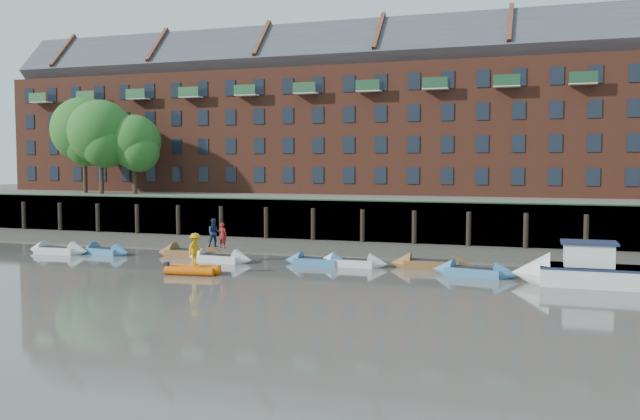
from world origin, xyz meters
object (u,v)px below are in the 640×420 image
at_px(rowboat_4, 317,261).
at_px(person_rower_a, 222,235).
at_px(motor_launch, 573,271).
at_px(person_rower_b, 214,233).
at_px(rowboat_3, 220,258).
at_px(rowboat_5, 352,263).
at_px(rowboat_6, 432,264).
at_px(rowboat_2, 191,254).
at_px(rowboat_1, 105,251).
at_px(person_rib_crew, 195,249).
at_px(rib_tender, 195,270).
at_px(rowboat_7, 474,272).
at_px(rowboat_0, 58,250).

bearing_deg(rowboat_4, person_rower_a, -172.17).
height_order(motor_launch, person_rower_b, person_rower_b).
relative_size(rowboat_3, rowboat_5, 1.04).
relative_size(rowboat_5, person_rower_b, 2.42).
height_order(rowboat_3, rowboat_6, rowboat_6).
bearing_deg(motor_launch, person_rower_b, -4.93).
distance_m(rowboat_3, rowboat_6, 13.06).
xyz_separation_m(rowboat_2, rowboat_6, (15.63, 0.28, -0.00)).
xyz_separation_m(person_rower_a, person_rower_b, (-0.62, 0.12, 0.11)).
xyz_separation_m(rowboat_1, person_rower_b, (8.50, -0.58, 1.57)).
height_order(motor_launch, person_rib_crew, person_rib_crew).
height_order(rib_tender, motor_launch, motor_launch).
distance_m(rowboat_2, person_rower_b, 2.89).
bearing_deg(rowboat_7, rowboat_3, -171.57).
bearing_deg(rowboat_6, person_rib_crew, -157.25).
height_order(motor_launch, person_rower_a, person_rower_a).
xyz_separation_m(rowboat_0, rowboat_4, (18.34, 0.74, -0.02)).
distance_m(motor_launch, person_rower_b, 21.12).
relative_size(rowboat_7, rib_tender, 1.53).
height_order(rowboat_7, rib_tender, rowboat_7).
height_order(rowboat_5, rowboat_6, rowboat_6).
height_order(rowboat_0, person_rib_crew, person_rib_crew).
xyz_separation_m(rowboat_7, person_rower_a, (-15.40, 0.47, 1.43)).
bearing_deg(rowboat_2, rowboat_5, -1.27).
bearing_deg(person_rib_crew, rowboat_6, -57.37).
bearing_deg(rowboat_4, rib_tender, -134.10).
relative_size(rowboat_5, rib_tender, 1.39).
bearing_deg(rowboat_4, rowboat_5, 3.91).
relative_size(rowboat_4, rib_tender, 1.33).
xyz_separation_m(rowboat_4, person_rower_b, (-6.59, -0.58, 1.57)).
relative_size(motor_launch, person_rower_a, 4.36).
distance_m(rowboat_2, rowboat_3, 2.94).
bearing_deg(rowboat_3, rowboat_6, 10.42).
height_order(rowboat_2, person_rib_crew, person_rib_crew).
relative_size(rowboat_3, rowboat_6, 0.91).
bearing_deg(motor_launch, rowboat_1, -4.72).
relative_size(rowboat_0, rib_tender, 1.46).
xyz_separation_m(rowboat_0, person_rower_b, (11.75, 0.16, 1.55)).
distance_m(rowboat_0, motor_launch, 32.81).
xyz_separation_m(rowboat_4, rib_tender, (-5.37, -5.33, 0.02)).
relative_size(person_rower_a, person_rib_crew, 0.89).
xyz_separation_m(rowboat_5, rib_tender, (-7.52, -5.43, 0.01)).
bearing_deg(motor_launch, rowboat_5, -11.31).
xyz_separation_m(rowboat_5, person_rib_crew, (-7.50, -5.41, 1.17)).
bearing_deg(person_rower_a, rowboat_7, -178.39).
height_order(rowboat_6, person_rower_b, person_rower_b).
relative_size(rowboat_2, person_rower_b, 2.77).
height_order(rowboat_5, motor_launch, motor_launch).
relative_size(rowboat_0, motor_launch, 0.66).
relative_size(rowboat_0, person_rower_a, 2.89).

